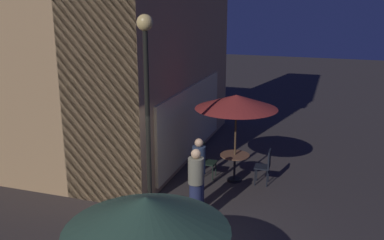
{
  "coord_description": "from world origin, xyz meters",
  "views": [
    {
      "loc": [
        -7.55,
        -2.68,
        4.79
      ],
      "look_at": [
        1.19,
        0.25,
        2.19
      ],
      "focal_mm": 40.59,
      "sensor_mm": 36.0,
      "label": 1
    }
  ],
  "objects_px": {
    "cafe_table_1": "(235,161)",
    "patron_standing_0": "(199,173)",
    "patio_umbrella_0": "(146,214)",
    "street_lamp_near_corner": "(147,87)",
    "patio_umbrella_1": "(236,102)",
    "patron_standing_1": "(196,187)",
    "cafe_chair_1": "(205,158)",
    "cafe_chair_0": "(266,164)"
  },
  "relations": [
    {
      "from": "cafe_chair_0",
      "to": "patron_standing_0",
      "type": "distance_m",
      "value": 2.27
    },
    {
      "from": "cafe_table_1",
      "to": "cafe_chair_1",
      "type": "xyz_separation_m",
      "value": [
        -0.02,
        0.83,
        -0.01
      ]
    },
    {
      "from": "patio_umbrella_1",
      "to": "patron_standing_0",
      "type": "xyz_separation_m",
      "value": [
        -1.83,
        0.43,
        -1.31
      ]
    },
    {
      "from": "cafe_table_1",
      "to": "patron_standing_1",
      "type": "height_order",
      "value": "patron_standing_1"
    },
    {
      "from": "patio_umbrella_1",
      "to": "patron_standing_1",
      "type": "height_order",
      "value": "patio_umbrella_1"
    },
    {
      "from": "patio_umbrella_0",
      "to": "patron_standing_1",
      "type": "relative_size",
      "value": 1.37
    },
    {
      "from": "cafe_chair_1",
      "to": "patron_standing_0",
      "type": "relative_size",
      "value": 0.55
    },
    {
      "from": "street_lamp_near_corner",
      "to": "cafe_table_1",
      "type": "relative_size",
      "value": 5.71
    },
    {
      "from": "patio_umbrella_1",
      "to": "cafe_chair_1",
      "type": "xyz_separation_m",
      "value": [
        -0.02,
        0.83,
        -1.64
      ]
    },
    {
      "from": "patio_umbrella_0",
      "to": "street_lamp_near_corner",
      "type": "bearing_deg",
      "value": 23.62
    },
    {
      "from": "cafe_chair_1",
      "to": "patron_standing_1",
      "type": "relative_size",
      "value": 0.55
    },
    {
      "from": "cafe_chair_0",
      "to": "street_lamp_near_corner",
      "type": "bearing_deg",
      "value": 54.51
    },
    {
      "from": "patio_umbrella_0",
      "to": "cafe_chair_0",
      "type": "bearing_deg",
      "value": -7.43
    },
    {
      "from": "street_lamp_near_corner",
      "to": "cafe_chair_0",
      "type": "distance_m",
      "value": 4.4
    },
    {
      "from": "patio_umbrella_0",
      "to": "patron_standing_1",
      "type": "height_order",
      "value": "patio_umbrella_0"
    },
    {
      "from": "cafe_table_1",
      "to": "patron_standing_1",
      "type": "bearing_deg",
      "value": 173.92
    },
    {
      "from": "patio_umbrella_1",
      "to": "patron_standing_1",
      "type": "bearing_deg",
      "value": 173.92
    },
    {
      "from": "street_lamp_near_corner",
      "to": "cafe_chair_0",
      "type": "height_order",
      "value": "street_lamp_near_corner"
    },
    {
      "from": "patron_standing_0",
      "to": "patron_standing_1",
      "type": "height_order",
      "value": "patron_standing_1"
    },
    {
      "from": "street_lamp_near_corner",
      "to": "patio_umbrella_1",
      "type": "height_order",
      "value": "street_lamp_near_corner"
    },
    {
      "from": "cafe_table_1",
      "to": "patio_umbrella_0",
      "type": "relative_size",
      "value": 0.33
    },
    {
      "from": "cafe_chair_0",
      "to": "patron_standing_1",
      "type": "bearing_deg",
      "value": 64.73
    },
    {
      "from": "cafe_table_1",
      "to": "cafe_chair_1",
      "type": "height_order",
      "value": "cafe_chair_1"
    },
    {
      "from": "street_lamp_near_corner",
      "to": "patron_standing_0",
      "type": "relative_size",
      "value": 2.61
    },
    {
      "from": "cafe_table_1",
      "to": "cafe_chair_1",
      "type": "distance_m",
      "value": 0.83
    },
    {
      "from": "cafe_table_1",
      "to": "patio_umbrella_0",
      "type": "height_order",
      "value": "patio_umbrella_0"
    },
    {
      "from": "street_lamp_near_corner",
      "to": "cafe_table_1",
      "type": "bearing_deg",
      "value": -21.2
    },
    {
      "from": "patron_standing_0",
      "to": "patron_standing_1",
      "type": "bearing_deg",
      "value": -50.67
    },
    {
      "from": "patron_standing_0",
      "to": "patio_umbrella_1",
      "type": "bearing_deg",
      "value": 103.35
    },
    {
      "from": "cafe_chair_0",
      "to": "patron_standing_0",
      "type": "height_order",
      "value": "patron_standing_0"
    },
    {
      "from": "street_lamp_near_corner",
      "to": "patio_umbrella_0",
      "type": "bearing_deg",
      "value": -156.38
    },
    {
      "from": "cafe_chair_0",
      "to": "patio_umbrella_0",
      "type": "bearing_deg",
      "value": 80.48
    },
    {
      "from": "street_lamp_near_corner",
      "to": "cafe_table_1",
      "type": "xyz_separation_m",
      "value": [
        2.98,
        -1.16,
        -2.53
      ]
    },
    {
      "from": "cafe_table_1",
      "to": "patron_standing_0",
      "type": "relative_size",
      "value": 0.46
    },
    {
      "from": "patron_standing_1",
      "to": "street_lamp_near_corner",
      "type": "bearing_deg",
      "value": -173.8
    },
    {
      "from": "patron_standing_0",
      "to": "patron_standing_1",
      "type": "xyz_separation_m",
      "value": [
        -0.71,
        -0.16,
        -0.01
      ]
    },
    {
      "from": "cafe_table_1",
      "to": "patron_standing_0",
      "type": "xyz_separation_m",
      "value": [
        -1.83,
        0.43,
        0.31
      ]
    },
    {
      "from": "cafe_table_1",
      "to": "patio_umbrella_0",
      "type": "bearing_deg",
      "value": -179.3
    },
    {
      "from": "street_lamp_near_corner",
      "to": "patio_umbrella_1",
      "type": "bearing_deg",
      "value": -21.2
    },
    {
      "from": "patron_standing_0",
      "to": "patron_standing_1",
      "type": "distance_m",
      "value": 0.73
    },
    {
      "from": "street_lamp_near_corner",
      "to": "cafe_chair_1",
      "type": "xyz_separation_m",
      "value": [
        2.97,
        -0.33,
        -2.54
      ]
    },
    {
      "from": "street_lamp_near_corner",
      "to": "cafe_chair_1",
      "type": "height_order",
      "value": "street_lamp_near_corner"
    }
  ]
}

